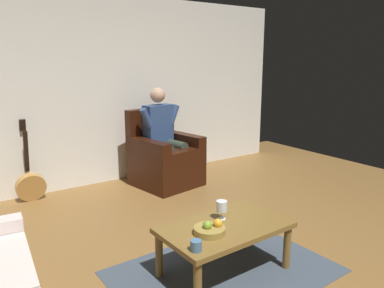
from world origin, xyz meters
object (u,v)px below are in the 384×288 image
coffee_table (225,232)px  wine_glass_near (222,207)px  fruit_bowl (210,229)px  person_seated (163,133)px  guitar (30,183)px  armchair (164,159)px  candle_jar (196,246)px

coffee_table → wine_glass_near: (-0.05, -0.10, 0.16)m
fruit_bowl → person_seated: bearing=-111.9°
guitar → fruit_bowl: 2.72m
fruit_bowl → coffee_table: bearing=-165.0°
armchair → fruit_bowl: bearing=58.4°
person_seated → fruit_bowl: 2.41m
person_seated → candle_jar: bearing=55.0°
armchair → guitar: armchair is taller
coffee_table → wine_glass_near: wine_glass_near is taller
person_seated → fruit_bowl: bearing=58.5°
guitar → fruit_bowl: (-0.75, 2.60, 0.23)m
candle_jar → fruit_bowl: bearing=-147.0°
candle_jar → wine_glass_near: bearing=-146.8°
fruit_bowl → guitar: bearing=-73.9°
armchair → fruit_bowl: 2.39m
guitar → candle_jar: (-0.52, 2.75, 0.23)m
guitar → wine_glass_near: bearing=111.9°
coffee_table → candle_jar: bearing=25.7°
guitar → wine_glass_near: guitar is taller
person_seated → candle_jar: person_seated is taller
candle_jar → armchair: bearing=-115.6°
wine_glass_near → candle_jar: bearing=33.2°
person_seated → coffee_table: (0.71, 2.17, -0.36)m
wine_glass_near → candle_jar: (0.47, 0.31, -0.07)m
person_seated → fruit_bowl: person_seated is taller
armchair → wine_glass_near: size_ratio=6.54×
coffee_table → fruit_bowl: bearing=15.0°
wine_glass_near → fruit_bowl: size_ratio=0.65×
armchair → guitar: 1.70m
armchair → guitar: size_ratio=1.04×
guitar → wine_glass_near: 2.65m
armchair → wine_glass_near: bearing=62.5°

